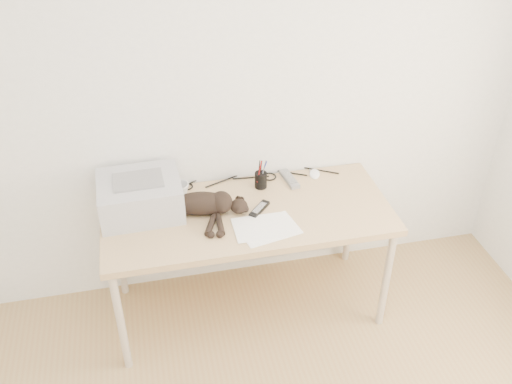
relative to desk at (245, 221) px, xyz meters
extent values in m
plane|color=white|center=(0.00, 0.27, 0.69)|extent=(3.50, 0.00, 3.50)
cube|color=tan|center=(0.00, -0.09, 0.11)|extent=(1.60, 0.70, 0.04)
cylinder|color=silver|center=(-0.75, -0.39, -0.26)|extent=(0.04, 0.04, 0.70)
cylinder|color=silver|center=(0.75, -0.39, -0.26)|extent=(0.04, 0.04, 0.70)
cylinder|color=silver|center=(-0.75, 0.21, -0.26)|extent=(0.04, 0.04, 0.70)
cylinder|color=silver|center=(0.75, 0.21, -0.26)|extent=(0.04, 0.04, 0.70)
cube|color=tan|center=(0.00, 0.24, -0.21)|extent=(1.48, 0.02, 0.60)
cube|color=#ABACB0|center=(-0.57, 0.05, 0.23)|extent=(0.45, 0.39, 0.20)
cube|color=black|center=(-0.57, 0.05, 0.24)|extent=(0.38, 0.03, 0.12)
cube|color=slate|center=(-0.57, 0.05, 0.34)|extent=(0.27, 0.20, 0.01)
cube|color=white|center=(0.08, -0.27, 0.14)|extent=(0.34, 0.28, 0.00)
cube|color=white|center=(0.05, -0.25, 0.14)|extent=(0.31, 0.22, 0.00)
ellipsoid|color=black|center=(-0.25, -0.05, 0.20)|extent=(0.34, 0.18, 0.13)
sphere|color=black|center=(-0.38, -0.04, 0.19)|extent=(0.14, 0.14, 0.14)
ellipsoid|color=black|center=(-0.05, -0.09, 0.18)|extent=(0.11, 0.10, 0.08)
cone|color=black|center=(-0.05, -0.05, 0.21)|extent=(0.04, 0.05, 0.04)
cone|color=black|center=(-0.02, -0.06, 0.21)|extent=(0.04, 0.05, 0.05)
cylinder|color=black|center=(-0.22, -0.18, 0.15)|extent=(0.06, 0.19, 0.03)
cylinder|color=black|center=(-0.17, -0.18, 0.15)|extent=(0.06, 0.19, 0.03)
cylinder|color=black|center=(-0.50, 0.03, 0.15)|extent=(0.20, 0.06, 0.02)
imported|color=white|center=(-0.35, 0.12, 0.18)|extent=(0.15, 0.15, 0.10)
cylinder|color=black|center=(0.13, 0.14, 0.18)|extent=(0.07, 0.07, 0.10)
cylinder|color=#990C0C|center=(0.12, 0.14, 0.25)|extent=(0.01, 0.01, 0.13)
cylinder|color=navy|center=(0.14, 0.14, 0.25)|extent=(0.01, 0.01, 0.13)
cylinder|color=black|center=(0.13, 0.12, 0.25)|extent=(0.01, 0.01, 0.13)
cube|color=slate|center=(0.31, 0.16, 0.14)|extent=(0.08, 0.20, 0.02)
cube|color=black|center=(0.07, -0.09, 0.14)|extent=(0.14, 0.15, 0.02)
ellipsoid|color=white|center=(0.48, 0.19, 0.15)|extent=(0.09, 0.12, 0.03)
camera|label=1|loc=(-0.50, -2.58, 2.01)|focal=40.00mm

